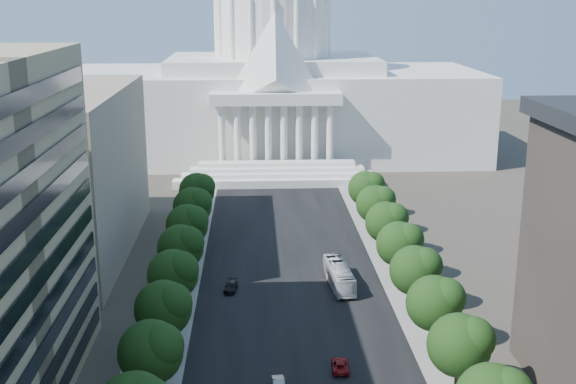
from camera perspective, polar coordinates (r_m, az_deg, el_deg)
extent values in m
cube|color=black|center=(126.65, 0.05, -6.00)|extent=(30.00, 260.00, 0.01)
cube|color=gray|center=(127.21, -8.58, -6.08)|extent=(8.00, 260.00, 0.02)
cube|color=gray|center=(128.92, 8.56, -5.79)|extent=(8.00, 260.00, 0.02)
cube|color=white|center=(215.64, -1.19, 6.28)|extent=(120.00, 50.00, 25.00)
cube|color=white|center=(213.89, -1.21, 10.12)|extent=(60.00, 40.00, 4.00)
cube|color=white|center=(187.78, -0.97, 7.42)|extent=(34.00, 8.00, 3.00)
cylinder|color=white|center=(213.25, -1.23, 12.79)|extent=(32.00, 32.00, 16.00)
cube|color=gray|center=(138.22, -20.47, 1.34)|extent=(38.00, 52.00, 30.00)
sphere|color=black|center=(86.50, -10.81, -12.32)|extent=(7.60, 7.60, 7.60)
sphere|color=black|center=(85.14, -10.01, -11.89)|extent=(5.32, 5.32, 5.32)
cylinder|color=#33261C|center=(99.22, -9.73, -11.55)|extent=(0.56, 0.56, 2.94)
sphere|color=black|center=(97.22, -9.85, -9.07)|extent=(7.60, 7.60, 7.60)
sphere|color=black|center=(95.91, -9.14, -8.64)|extent=(5.32, 5.32, 5.32)
cylinder|color=#33261C|center=(110.00, -9.00, -8.75)|extent=(0.56, 0.56, 2.94)
sphere|color=black|center=(108.20, -9.10, -6.48)|extent=(7.60, 7.60, 7.60)
sphere|color=black|center=(106.94, -8.46, -6.06)|extent=(5.32, 5.32, 5.32)
cylinder|color=#33261C|center=(121.01, -8.41, -6.46)|extent=(0.56, 0.56, 2.94)
sphere|color=black|center=(119.38, -8.49, -4.36)|extent=(7.60, 7.60, 7.60)
sphere|color=black|center=(118.16, -7.91, -3.96)|extent=(5.32, 5.32, 5.32)
cylinder|color=#33261C|center=(132.20, -7.92, -4.55)|extent=(0.56, 0.56, 2.94)
sphere|color=black|center=(130.70, -7.99, -2.61)|extent=(7.60, 7.60, 7.60)
sphere|color=black|center=(129.52, -7.45, -2.23)|extent=(5.32, 5.32, 5.32)
cylinder|color=#33261C|center=(143.51, -7.51, -2.94)|extent=(0.56, 0.56, 2.94)
sphere|color=black|center=(142.14, -7.58, -1.14)|extent=(7.60, 7.60, 7.60)
sphere|color=black|center=(140.99, -7.08, -0.77)|extent=(5.32, 5.32, 5.32)
cylinder|color=#33261C|center=(154.93, -7.16, -1.57)|extent=(0.56, 0.56, 2.94)
sphere|color=black|center=(153.66, -7.22, 0.11)|extent=(7.60, 7.60, 7.60)
sphere|color=black|center=(152.54, -6.76, 0.46)|extent=(5.32, 5.32, 5.32)
cylinder|color=#33261C|center=(91.07, 13.18, -14.33)|extent=(0.56, 0.56, 2.94)
sphere|color=black|center=(88.88, 13.36, -11.69)|extent=(7.60, 7.60, 7.60)
sphere|color=black|center=(88.10, 14.39, -11.18)|extent=(5.32, 5.32, 5.32)
cylinder|color=#33261C|center=(101.30, 11.33, -11.05)|extent=(0.56, 0.56, 2.94)
sphere|color=black|center=(99.34, 11.47, -8.61)|extent=(7.60, 7.60, 7.60)
sphere|color=black|center=(98.54, 12.37, -8.14)|extent=(5.32, 5.32, 5.32)
cylinder|color=#33261C|center=(111.88, 9.86, -8.37)|extent=(0.56, 0.56, 2.94)
sphere|color=black|center=(110.11, 9.97, -6.13)|extent=(7.60, 7.60, 7.60)
sphere|color=black|center=(109.31, 10.77, -5.69)|extent=(5.32, 5.32, 5.32)
cylinder|color=#33261C|center=(122.72, 8.66, -6.16)|extent=(0.56, 0.56, 2.94)
sphere|color=black|center=(121.11, 8.75, -4.08)|extent=(7.60, 7.60, 7.60)
sphere|color=black|center=(120.31, 9.47, -3.67)|extent=(5.32, 5.32, 5.32)
cylinder|color=#33261C|center=(133.76, 7.67, -4.30)|extent=(0.56, 0.56, 2.94)
sphere|color=black|center=(132.29, 7.74, -2.38)|extent=(7.60, 7.60, 7.60)
sphere|color=black|center=(131.49, 8.39, -2.00)|extent=(5.32, 5.32, 5.32)
cylinder|color=#33261C|center=(144.96, 6.83, -2.73)|extent=(0.56, 0.56, 2.94)
sphere|color=black|center=(143.60, 6.89, -0.95)|extent=(7.60, 7.60, 7.60)
sphere|color=black|center=(142.79, 7.48, -0.58)|extent=(5.32, 5.32, 5.32)
cylinder|color=#33261C|center=(156.27, 6.12, -1.39)|extent=(0.56, 0.56, 2.94)
sphere|color=black|center=(155.01, 6.17, 0.28)|extent=(7.60, 7.60, 7.60)
sphere|color=black|center=(154.21, 6.71, 0.62)|extent=(5.32, 5.32, 5.32)
cylinder|color=gray|center=(77.17, 17.12, -14.13)|extent=(2.40, 0.14, 0.14)
sphere|color=gray|center=(76.87, 16.32, -14.27)|extent=(0.44, 0.44, 0.44)
cylinder|color=gray|center=(100.64, 12.82, -9.41)|extent=(0.18, 0.18, 9.00)
cylinder|color=gray|center=(98.64, 12.29, -7.18)|extent=(2.40, 0.14, 0.14)
sphere|color=gray|center=(98.41, 11.66, -7.26)|extent=(0.44, 0.44, 0.44)
cylinder|color=gray|center=(123.10, 9.77, -4.63)|extent=(0.18, 0.18, 9.00)
cylinder|color=gray|center=(121.47, 9.31, -2.74)|extent=(2.40, 0.14, 0.14)
sphere|color=gray|center=(121.28, 8.80, -2.80)|extent=(0.44, 0.44, 0.44)
cylinder|color=gray|center=(146.38, 7.71, -1.34)|extent=(0.18, 0.18, 9.00)
cylinder|color=gray|center=(145.02, 7.30, 0.28)|extent=(2.40, 0.14, 0.14)
sphere|color=gray|center=(144.86, 6.87, 0.24)|extent=(0.44, 0.44, 0.44)
cylinder|color=gray|center=(170.15, 6.22, 1.04)|extent=(0.18, 0.18, 9.00)
cylinder|color=gray|center=(168.98, 5.86, 2.45)|extent=(2.40, 0.14, 0.14)
sphere|color=gray|center=(168.85, 5.49, 2.41)|extent=(0.44, 0.44, 0.44)
imported|color=maroon|center=(94.08, 4.14, -13.50)|extent=(2.45, 4.74, 1.28)
imported|color=black|center=(117.26, -4.54, -7.48)|extent=(2.45, 4.77, 1.32)
imported|color=silver|center=(118.69, 4.05, -6.58)|extent=(4.15, 13.35, 3.66)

